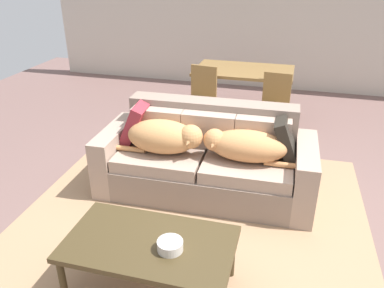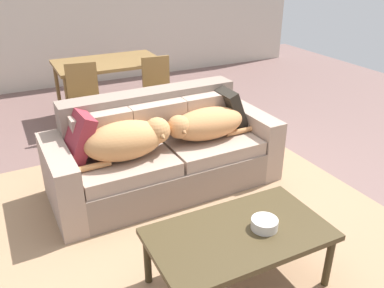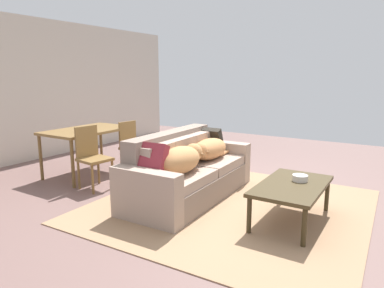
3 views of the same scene
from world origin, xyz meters
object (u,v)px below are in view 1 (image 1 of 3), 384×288
object	(u,v)px
couch	(207,160)
throw_pillow_by_right_arm	(287,138)
throw_pillow_by_left_arm	(136,122)
bowl_on_coffee_table	(170,245)
dining_chair_near_right	(274,104)
coffee_table	(150,247)
dog_on_left_cushion	(166,137)
dining_table	(244,74)
dining_chair_near_left	(201,97)
dog_on_right_cushion	(244,145)

from	to	relation	value
couch	throw_pillow_by_right_arm	xyz separation A→B (m)	(0.76, 0.07, 0.31)
throw_pillow_by_left_arm	bowl_on_coffee_table	distance (m)	1.75
bowl_on_coffee_table	dining_chair_near_right	size ratio (longest dim) A/B	0.20
couch	coffee_table	bearing A→B (deg)	-93.99
dog_on_left_cushion	dining_chair_near_right	size ratio (longest dim) A/B	1.01
dining_table	dining_chair_near_right	xyz separation A→B (m)	(0.48, -0.53, -0.21)
couch	bowl_on_coffee_table	bearing A→B (deg)	-87.62
throw_pillow_by_left_arm	dining_chair_near_left	bearing A→B (deg)	74.98
coffee_table	dining_chair_near_left	size ratio (longest dim) A/B	1.28
coffee_table	dining_chair_near_left	bearing A→B (deg)	96.80
dog_on_right_cushion	throw_pillow_by_right_arm	bearing A→B (deg)	25.94
couch	dog_on_left_cushion	xyz separation A→B (m)	(-0.37, -0.17, 0.29)
throw_pillow_by_left_arm	dining_chair_near_left	xyz separation A→B (m)	(0.36, 1.34, -0.15)
couch	dining_chair_near_right	distance (m)	1.56
bowl_on_coffee_table	dining_table	distance (m)	3.48
couch	dog_on_left_cushion	bearing A→B (deg)	-156.53
coffee_table	bowl_on_coffee_table	size ratio (longest dim) A/B	6.69
throw_pillow_by_right_arm	couch	bearing A→B (deg)	-174.76
couch	dining_chair_near_left	distance (m)	1.45
coffee_table	dining_chair_near_right	distance (m)	2.96
throw_pillow_by_left_arm	dining_chair_near_left	world-z (taller)	dining_chair_near_left
throw_pillow_by_right_arm	dining_chair_near_left	xyz separation A→B (m)	(-1.17, 1.31, -0.14)
throw_pillow_by_right_arm	coffee_table	bearing A→B (deg)	-118.74
coffee_table	throw_pillow_by_left_arm	bearing A→B (deg)	115.24
dog_on_left_cushion	dining_chair_near_left	world-z (taller)	dining_chair_near_left
throw_pillow_by_left_arm	coffee_table	distance (m)	1.65
throw_pillow_by_right_arm	bowl_on_coffee_table	bearing A→B (deg)	-113.22
coffee_table	dining_chair_near_right	bearing A→B (deg)	77.82
throw_pillow_by_left_arm	coffee_table	world-z (taller)	throw_pillow_by_left_arm
dog_on_left_cushion	bowl_on_coffee_table	size ratio (longest dim) A/B	5.01
bowl_on_coffee_table	dining_chair_near_left	world-z (taller)	dining_chair_near_left
dog_on_left_cushion	bowl_on_coffee_table	bearing A→B (deg)	-71.63
coffee_table	throw_pillow_by_right_arm	bearing A→B (deg)	61.26
dining_table	couch	bearing A→B (deg)	-92.09
dining_chair_near_left	throw_pillow_by_left_arm	bearing A→B (deg)	-97.30
coffee_table	dining_chair_near_left	world-z (taller)	dining_chair_near_left
dining_chair_near_right	dining_chair_near_left	bearing A→B (deg)	-169.90
throw_pillow_by_left_arm	dining_table	xyz separation A→B (m)	(0.84, 1.95, 0.04)
throw_pillow_by_left_arm	dining_chair_near_right	world-z (taller)	throw_pillow_by_left_arm
couch	dining_chair_near_left	world-z (taller)	dining_chair_near_left
dining_table	dining_chair_near_left	distance (m)	0.79
dog_on_left_cushion	throw_pillow_by_right_arm	world-z (taller)	throw_pillow_by_right_arm
dining_chair_near_left	dining_chair_near_right	distance (m)	0.96
dining_table	dining_chair_near_right	world-z (taller)	dining_chair_near_right
couch	dining_table	xyz separation A→B (m)	(0.07, 1.99, 0.35)
coffee_table	dining_chair_near_right	world-z (taller)	dining_chair_near_right
dog_on_right_cushion	coffee_table	distance (m)	1.41
throw_pillow_by_left_arm	dining_table	world-z (taller)	throw_pillow_by_left_arm
dog_on_left_cushion	bowl_on_coffee_table	xyz separation A→B (m)	(0.47, -1.31, -0.15)
throw_pillow_by_right_arm	dining_chair_near_right	bearing A→B (deg)	98.43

